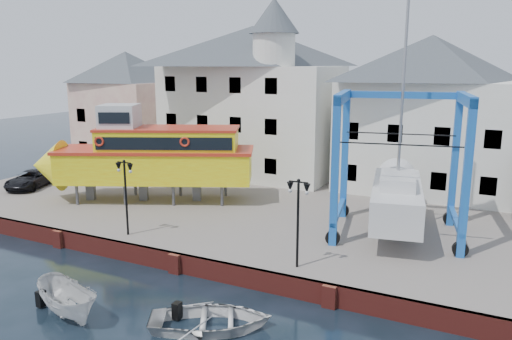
% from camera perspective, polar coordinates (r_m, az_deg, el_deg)
% --- Properties ---
extents(ground, '(140.00, 140.00, 0.00)m').
position_cam_1_polar(ground, '(25.74, -9.14, -11.51)').
color(ground, black).
rests_on(ground, ground).
extents(hardstanding, '(44.00, 22.00, 1.00)m').
position_cam_1_polar(hardstanding, '(34.54, 1.46, -4.27)').
color(hardstanding, slate).
rests_on(hardstanding, ground).
extents(quay_wall, '(44.00, 0.47, 1.00)m').
position_cam_1_polar(quay_wall, '(25.62, -9.04, -10.41)').
color(quay_wall, maroon).
rests_on(quay_wall, ground).
extents(building_pink, '(8.00, 7.00, 10.30)m').
position_cam_1_polar(building_pink, '(49.08, -14.43, 6.96)').
color(building_pink, tan).
rests_on(building_pink, hardstanding).
extents(building_white_main, '(14.00, 8.30, 14.00)m').
position_cam_1_polar(building_white_main, '(42.00, -0.28, 8.16)').
color(building_white_main, silver).
rests_on(building_white_main, hardstanding).
extents(building_white_right, '(12.00, 8.00, 11.20)m').
position_cam_1_polar(building_white_right, '(38.55, 19.02, 6.04)').
color(building_white_right, silver).
rests_on(building_white_right, hardstanding).
extents(lamp_post_left, '(1.12, 0.32, 4.20)m').
position_cam_1_polar(lamp_post_left, '(27.72, -14.75, -0.94)').
color(lamp_post_left, black).
rests_on(lamp_post_left, hardstanding).
extents(lamp_post_right, '(1.12, 0.32, 4.20)m').
position_cam_1_polar(lamp_post_right, '(22.59, 4.85, -3.53)').
color(lamp_post_right, black).
rests_on(lamp_post_right, hardstanding).
extents(tour_boat, '(15.17, 9.52, 6.55)m').
position_cam_1_polar(tour_boat, '(34.64, -12.84, 1.58)').
color(tour_boat, '#59595E').
rests_on(tour_boat, hardstanding).
extents(travel_lift, '(7.84, 10.15, 14.89)m').
position_cam_1_polar(travel_lift, '(28.97, 15.81, -1.87)').
color(travel_lift, '#1565B2').
rests_on(travel_lift, hardstanding).
extents(van, '(3.43, 5.05, 1.28)m').
position_cam_1_polar(van, '(41.45, -24.32, -0.95)').
color(van, black).
rests_on(van, hardstanding).
extents(motorboat_a, '(4.39, 2.84, 1.59)m').
position_cam_1_polar(motorboat_a, '(22.92, -20.57, -15.28)').
color(motorboat_a, silver).
rests_on(motorboat_a, ground).
extents(motorboat_b, '(5.86, 5.32, 1.00)m').
position_cam_1_polar(motorboat_b, '(20.71, -5.16, -17.61)').
color(motorboat_b, silver).
rests_on(motorboat_b, ground).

